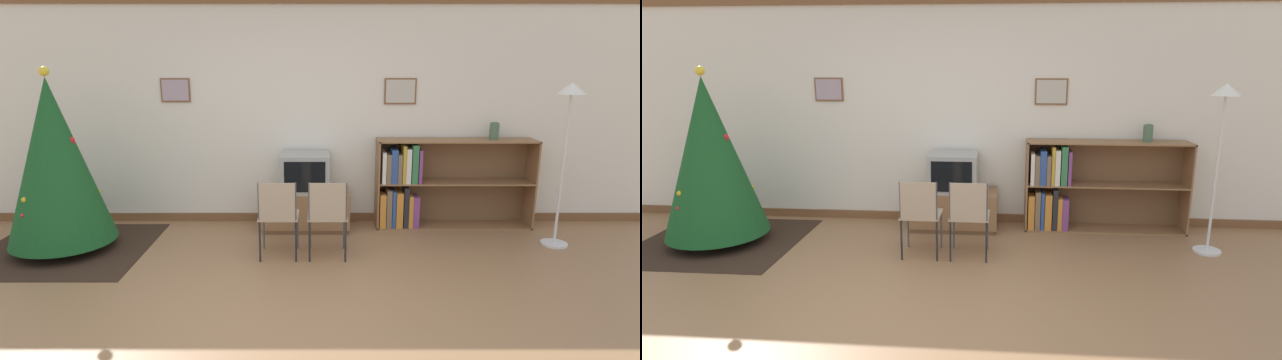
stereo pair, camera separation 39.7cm
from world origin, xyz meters
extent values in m
plane|color=#936B47|center=(0.00, 0.00, 0.00)|extent=(24.00, 24.00, 0.00)
cube|color=silver|center=(0.00, 2.64, 1.35)|extent=(8.83, 0.08, 2.70)
cube|color=brown|center=(0.00, 2.58, 0.05)|extent=(8.83, 0.03, 0.10)
cube|color=brown|center=(-1.37, 2.59, 1.63)|extent=(0.35, 0.02, 0.28)
cube|color=#A893A3|center=(-1.37, 2.58, 1.63)|extent=(0.31, 0.01, 0.24)
cube|color=brown|center=(1.30, 2.59, 1.61)|extent=(0.38, 0.02, 0.31)
cube|color=#BCB7A8|center=(1.30, 2.58, 1.61)|extent=(0.34, 0.01, 0.27)
cube|color=#332319|center=(-2.38, 1.61, 0.00)|extent=(1.75, 1.64, 0.01)
cylinder|color=maroon|center=(-2.38, 1.61, 0.06)|extent=(0.36, 0.36, 0.10)
cone|color=#195123|center=(-2.38, 1.61, 0.96)|extent=(1.07, 1.07, 1.71)
sphere|color=yellow|center=(-2.38, 1.61, 1.87)|extent=(0.10, 0.10, 0.10)
sphere|color=gold|center=(-2.09, 1.86, 0.57)|extent=(0.06, 0.06, 0.06)
sphere|color=gold|center=(-2.56, 1.30, 0.64)|extent=(0.06, 0.06, 0.06)
sphere|color=red|center=(-2.18, 1.62, 1.17)|extent=(0.05, 0.05, 0.05)
sphere|color=#1E4CB2|center=(-2.39, 1.73, 1.43)|extent=(0.05, 0.05, 0.05)
sphere|color=red|center=(-2.19, 1.62, 1.19)|extent=(0.06, 0.06, 0.06)
sphere|color=red|center=(-2.57, 1.26, 0.49)|extent=(0.04, 0.04, 0.04)
cube|color=brown|center=(0.17, 2.31, 0.03)|extent=(1.00, 0.50, 0.05)
cube|color=olive|center=(0.17, 2.31, 0.26)|extent=(1.04, 0.52, 0.42)
cube|color=#9E9E99|center=(0.17, 2.31, 0.69)|extent=(0.57, 0.50, 0.45)
cube|color=black|center=(0.17, 2.05, 0.69)|extent=(0.47, 0.01, 0.35)
cube|color=tan|center=(-0.07, 1.45, 0.43)|extent=(0.40, 0.40, 0.02)
cube|color=tan|center=(-0.07, 1.26, 0.63)|extent=(0.35, 0.02, 0.38)
cylinder|color=#4C4C51|center=(-0.25, 1.63, 0.21)|extent=(0.02, 0.02, 0.42)
cylinder|color=#4C4C51|center=(0.11, 1.63, 0.21)|extent=(0.02, 0.02, 0.42)
cylinder|color=#4C4C51|center=(-0.25, 1.27, 0.21)|extent=(0.02, 0.02, 0.42)
cylinder|color=#4C4C51|center=(0.11, 1.27, 0.21)|extent=(0.02, 0.02, 0.42)
cylinder|color=#4C4C51|center=(-0.25, 1.27, 0.41)|extent=(0.02, 0.02, 0.82)
cylinder|color=#4C4C51|center=(0.11, 1.27, 0.41)|extent=(0.02, 0.02, 0.82)
cube|color=tan|center=(0.42, 1.45, 0.43)|extent=(0.40, 0.40, 0.02)
cube|color=tan|center=(0.42, 1.26, 0.63)|extent=(0.35, 0.02, 0.38)
cylinder|color=#4C4C51|center=(0.24, 1.63, 0.21)|extent=(0.02, 0.02, 0.42)
cylinder|color=#4C4C51|center=(0.60, 1.63, 0.21)|extent=(0.02, 0.02, 0.42)
cylinder|color=#4C4C51|center=(0.24, 1.27, 0.21)|extent=(0.02, 0.02, 0.42)
cylinder|color=#4C4C51|center=(0.60, 1.27, 0.21)|extent=(0.02, 0.02, 0.42)
cylinder|color=#4C4C51|center=(0.24, 1.27, 0.41)|extent=(0.02, 0.02, 0.82)
cylinder|color=#4C4C51|center=(0.60, 1.27, 0.41)|extent=(0.02, 0.02, 0.82)
cube|color=olive|center=(1.03, 2.40, 0.53)|extent=(0.02, 0.36, 1.06)
cube|color=olive|center=(2.88, 2.40, 0.53)|extent=(0.02, 0.36, 1.06)
cube|color=olive|center=(1.96, 2.40, 1.05)|extent=(1.86, 0.36, 0.02)
cube|color=olive|center=(1.96, 2.40, 0.01)|extent=(1.86, 0.36, 0.02)
cube|color=olive|center=(1.96, 2.40, 0.55)|extent=(1.82, 0.36, 0.02)
cube|color=brown|center=(1.96, 2.57, 0.53)|extent=(1.86, 0.01, 1.06)
cube|color=orange|center=(1.09, 2.33, 0.22)|extent=(0.07, 0.22, 0.41)
cube|color=#756047|center=(1.17, 2.35, 0.25)|extent=(0.06, 0.25, 0.46)
cube|color=#2D4C93|center=(1.23, 2.35, 0.24)|extent=(0.04, 0.26, 0.45)
cube|color=orange|center=(1.29, 2.37, 0.23)|extent=(0.08, 0.30, 0.43)
cube|color=#232328|center=(1.37, 2.33, 0.26)|extent=(0.06, 0.21, 0.49)
cube|color=orange|center=(1.43, 2.35, 0.21)|extent=(0.05, 0.26, 0.39)
cube|color=#7A3D7F|center=(1.49, 2.33, 0.21)|extent=(0.07, 0.21, 0.38)
cube|color=silver|center=(1.09, 2.35, 0.75)|extent=(0.04, 0.26, 0.37)
cube|color=#756047|center=(1.15, 2.36, 0.73)|extent=(0.05, 0.27, 0.35)
cube|color=#2D4C93|center=(1.21, 2.37, 0.76)|extent=(0.07, 0.30, 0.40)
cube|color=#756047|center=(1.28, 2.35, 0.73)|extent=(0.05, 0.26, 0.34)
cube|color=gold|center=(1.33, 2.34, 0.79)|extent=(0.04, 0.23, 0.45)
cube|color=silver|center=(1.38, 2.34, 0.77)|extent=(0.06, 0.24, 0.41)
cube|color=#337547|center=(1.45, 2.36, 0.79)|extent=(0.07, 0.28, 0.45)
cube|color=#7A3D7F|center=(1.52, 2.37, 0.76)|extent=(0.04, 0.29, 0.40)
cylinder|color=#47664C|center=(2.40, 2.43, 1.16)|extent=(0.11, 0.11, 0.19)
torus|color=#47664C|center=(2.40, 2.43, 1.25)|extent=(0.10, 0.10, 0.02)
cylinder|color=silver|center=(2.92, 1.75, 0.01)|extent=(0.28, 0.28, 0.03)
cylinder|color=silver|center=(2.92, 1.75, 0.83)|extent=(0.03, 0.03, 1.61)
cone|color=white|center=(2.92, 1.75, 1.70)|extent=(0.28, 0.28, 0.12)
camera|label=1|loc=(0.35, -3.41, 1.99)|focal=28.00mm
camera|label=2|loc=(0.74, -3.39, 1.99)|focal=28.00mm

